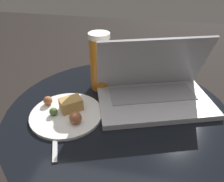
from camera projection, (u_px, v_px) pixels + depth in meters
table at (118, 137)px, 0.75m from camera, size 0.71×0.71×0.50m
laptop at (154, 89)px, 0.72m from camera, size 0.41×0.33×0.22m
beer_glass at (100, 62)px, 0.76m from camera, size 0.07×0.07×0.20m
snack_plate at (67, 112)px, 0.67m from camera, size 0.22×0.22×0.05m
fork at (55, 130)px, 0.61m from camera, size 0.10×0.19×0.00m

